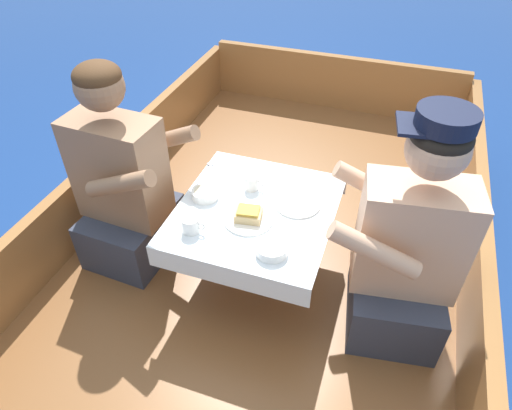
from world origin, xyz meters
TOP-DOWN VIEW (x-y plane):
  - ground_plane at (0.00, 0.00)m, footprint 60.00×60.00m
  - boat_deck at (0.00, 0.00)m, footprint 1.98×3.53m
  - gunwale_port at (-0.96, 0.00)m, footprint 0.06×3.53m
  - gunwale_starboard at (0.96, 0.00)m, footprint 0.06×3.53m
  - bow_coaming at (0.00, 1.74)m, footprint 1.86×0.06m
  - cockpit_table at (0.00, -0.11)m, footprint 0.67×0.72m
  - person_port at (-0.63, -0.15)m, footprint 0.54×0.46m
  - person_starboard at (0.63, -0.16)m, footprint 0.56×0.50m
  - plate_sandwich at (-0.01, -0.19)m, footprint 0.21×0.21m
  - plate_bread at (0.16, -0.02)m, footprint 0.20×0.20m
  - sandwich at (-0.01, -0.19)m, footprint 0.12×0.10m
  - bowl_port_near at (-0.24, -0.11)m, footprint 0.12×0.12m
  - bowl_starboard_near at (0.14, -0.34)m, footprint 0.12×0.12m
  - coffee_cup_port at (-0.06, 0.02)m, footprint 0.09×0.06m
  - coffee_cup_starboard at (-0.20, -0.33)m, footprint 0.10×0.07m
  - utensil_knife_starboard at (0.07, 0.12)m, footprint 0.06×0.17m
  - utensil_knife_port at (0.01, 0.09)m, footprint 0.07×0.16m
  - utensil_spoon_starboard at (-0.30, 0.09)m, footprint 0.10×0.15m

SIDE VIEW (x-z plane):
  - ground_plane at x=0.00m, z-range 0.00..0.00m
  - boat_deck at x=0.00m, z-range 0.00..0.26m
  - gunwale_port at x=-0.96m, z-range 0.26..0.61m
  - gunwale_starboard at x=0.96m, z-range 0.26..0.61m
  - bow_coaming at x=0.00m, z-range 0.26..0.66m
  - cockpit_table at x=0.00m, z-range 0.42..0.84m
  - person_port at x=-0.63m, z-range 0.16..1.16m
  - person_starboard at x=0.63m, z-range 0.16..1.19m
  - utensil_knife_starboard at x=0.07m, z-range 0.68..0.68m
  - utensil_knife_port at x=0.01m, z-range 0.68..0.68m
  - utensil_spoon_starboard at x=-0.30m, z-range 0.68..0.69m
  - plate_sandwich at x=-0.01m, z-range 0.68..0.69m
  - plate_bread at x=0.16m, z-range 0.68..0.69m
  - bowl_port_near at x=-0.24m, z-range 0.68..0.72m
  - bowl_starboard_near at x=0.14m, z-range 0.68..0.72m
  - sandwich at x=-0.01m, z-range 0.69..0.74m
  - coffee_cup_starboard at x=-0.20m, z-range 0.68..0.75m
  - coffee_cup_port at x=-0.06m, z-range 0.68..0.75m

